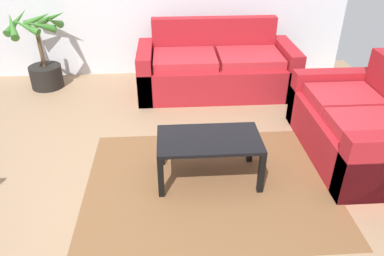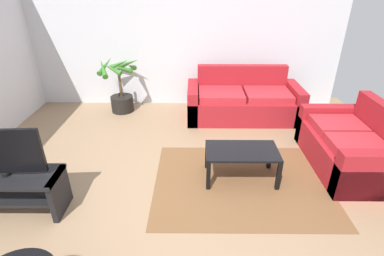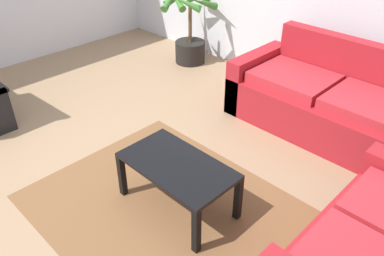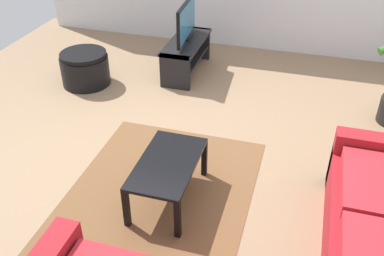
% 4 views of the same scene
% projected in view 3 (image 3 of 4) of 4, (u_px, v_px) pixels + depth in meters
% --- Properties ---
extents(ground_plane, '(6.60, 6.60, 0.00)m').
position_uv_depth(ground_plane, '(86.00, 184.00, 3.41)').
color(ground_plane, '#937556').
extents(couch_main, '(2.03, 0.90, 0.90)m').
position_uv_depth(couch_main, '(331.00, 105.00, 3.98)').
color(couch_main, maroon).
rests_on(couch_main, ground).
extents(coffee_table, '(0.90, 0.51, 0.43)m').
position_uv_depth(coffee_table, '(177.00, 170.00, 2.99)').
color(coffee_table, black).
rests_on(coffee_table, ground).
extents(area_rug, '(2.20, 1.70, 0.01)m').
position_uv_depth(area_rug, '(169.00, 211.00, 3.13)').
color(area_rug, brown).
rests_on(area_rug, ground).
extents(potted_palm, '(0.81, 0.79, 1.04)m').
position_uv_depth(potted_palm, '(190.00, 33.00, 5.44)').
color(potted_palm, black).
rests_on(potted_palm, ground).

